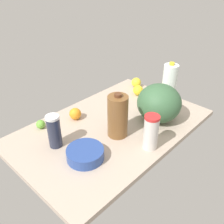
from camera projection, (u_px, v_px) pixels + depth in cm
name	position (u px, v px, depth cm)	size (l,w,h in cm)	color
countertop	(112.00, 128.00, 155.11)	(120.00, 76.00, 3.00)	#B4A08D
watermelon	(159.00, 103.00, 154.23)	(27.40, 27.40, 23.89)	#38603D
shaker_bottle	(54.00, 131.00, 133.27)	(7.42, 7.42, 19.17)	#262B3E
chocolate_milk_jug	(118.00, 116.00, 140.29)	(11.64, 11.64, 26.91)	brown
mixing_bowl	(85.00, 154.00, 127.97)	(19.44, 19.44, 5.80)	#29448E
milk_jug	(169.00, 83.00, 175.27)	(10.11, 10.11, 28.61)	white
tumbler_cup	(151.00, 132.00, 131.58)	(8.19, 8.19, 20.27)	silver
lemon_near_front	(138.00, 90.00, 187.02)	(7.59, 7.59, 7.59)	yellow
orange_far_back	(75.00, 114.00, 158.98)	(7.60, 7.60, 7.60)	orange
lime_loose	(41.00, 124.00, 150.83)	(5.43, 5.43, 5.43)	#68AF39
lemon_by_jug	(136.00, 82.00, 198.70)	(7.59, 7.59, 7.59)	yellow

